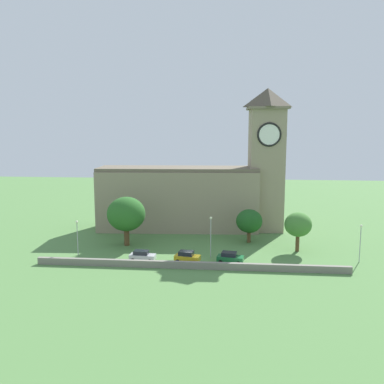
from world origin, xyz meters
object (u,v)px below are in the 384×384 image
car_green (230,257)px  church (200,188)px  streetlamp_west_mid (211,230)px  streetlamp_central (361,237)px  car_silver (142,256)px  car_yellow (187,257)px  tree_riverside_east (126,214)px  tree_churchyard (249,221)px  streetlamp_west_end (77,232)px  tree_by_tower (298,225)px

car_green → church: bearing=106.0°
streetlamp_west_mid → streetlamp_central: bearing=-0.3°
church → car_silver: church is taller
car_yellow → streetlamp_west_mid: 6.04m
car_silver → car_green: 14.27m
car_silver → tree_riverside_east: tree_riverside_east is taller
car_silver → streetlamp_central: 35.36m
tree_churchyard → car_yellow: bearing=-128.1°
car_yellow → streetlamp_west_end: (-18.99, 2.29, 3.14)m
tree_by_tower → car_yellow: bearing=-156.4°
church → streetlamp_central: size_ratio=6.42×
tree_riverside_east → tree_by_tower: size_ratio=1.30×
streetlamp_west_end → tree_churchyard: bearing=20.4°
car_yellow → tree_churchyard: size_ratio=0.67×
church → tree_by_tower: (18.25, -15.10, -4.05)m
streetlamp_west_mid → tree_riverside_east: (-15.85, 6.03, 1.20)m
car_silver → tree_riverside_east: size_ratio=0.47×
car_green → streetlamp_west_end: streetlamp_west_end is taller
car_yellow → streetlamp_west_mid: bearing=40.4°
car_yellow → car_green: size_ratio=0.97×
car_green → streetlamp_west_end: (-25.87, 1.75, 3.20)m
streetlamp_central → tree_churchyard: bearing=149.3°
streetlamp_west_mid → tree_riverside_east: tree_riverside_east is taller
car_yellow → tree_riverside_east: 16.02m
streetlamp_west_end → streetlamp_west_mid: streetlamp_west_mid is taller
streetlamp_central → tree_riverside_east: 40.44m
car_silver → tree_churchyard: tree_churchyard is taller
streetlamp_west_mid → tree_riverside_east: size_ratio=0.77×
car_green → car_yellow: bearing=-175.5°
streetlamp_west_end → tree_riverside_east: tree_riverside_east is taller
church → car_green: size_ratio=8.98×
car_green → streetlamp_central: size_ratio=0.71×
car_silver → car_yellow: 7.38m
car_green → tree_churchyard: bearing=74.6°
streetlamp_west_mid → streetlamp_central: streetlamp_west_mid is taller
car_silver → streetlamp_central: bearing=4.5°
car_yellow → streetlamp_central: size_ratio=0.69×
car_silver → tree_by_tower: tree_by_tower is taller
church → car_yellow: church is taller
streetlamp_central → streetlamp_west_end: bearing=-179.2°
car_yellow → streetlamp_west_end: streetlamp_west_end is taller
tree_by_tower → car_silver: bearing=-163.0°
streetlamp_central → tree_riverside_east: size_ratio=0.68×
church → streetlamp_west_end: church is taller
car_green → tree_churchyard: 13.55m
streetlamp_west_end → streetlamp_west_mid: (22.62, 0.80, 0.56)m
streetlamp_west_mid → tree_by_tower: size_ratio=1.00×
church → car_silver: (-7.77, -23.06, -7.95)m
streetlamp_west_mid → tree_churchyard: bearing=56.4°
church → car_yellow: (-0.39, -23.23, -7.87)m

